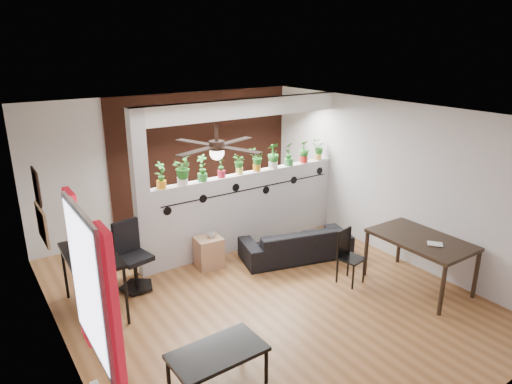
% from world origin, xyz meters
% --- Properties ---
extents(room_shell, '(6.30, 7.10, 2.90)m').
position_xyz_m(room_shell, '(0.00, 0.00, 1.30)').
color(room_shell, brown).
rests_on(room_shell, ground).
extents(partition_wall, '(3.60, 0.18, 1.35)m').
position_xyz_m(partition_wall, '(0.80, 1.50, 0.68)').
color(partition_wall, '#BCBCC1').
rests_on(partition_wall, ground).
extents(ceiling_header, '(3.60, 0.18, 0.30)m').
position_xyz_m(ceiling_header, '(0.80, 1.50, 2.45)').
color(ceiling_header, white).
rests_on(ceiling_header, room_shell).
extents(pier_column, '(0.22, 0.20, 2.60)m').
position_xyz_m(pier_column, '(-1.11, 1.50, 1.30)').
color(pier_column, '#BCBCC1').
rests_on(pier_column, ground).
extents(brick_panel, '(3.90, 0.05, 2.60)m').
position_xyz_m(brick_panel, '(0.80, 2.97, 1.30)').
color(brick_panel, brown).
rests_on(brick_panel, ground).
extents(vine_decal, '(3.31, 0.01, 0.30)m').
position_xyz_m(vine_decal, '(0.80, 1.40, 1.08)').
color(vine_decal, black).
rests_on(vine_decal, partition_wall).
extents(window_assembly, '(0.09, 1.30, 1.55)m').
position_xyz_m(window_assembly, '(-2.56, -1.20, 1.51)').
color(window_assembly, white).
rests_on(window_assembly, room_shell).
extents(corkboard, '(0.03, 0.60, 0.45)m').
position_xyz_m(corkboard, '(-2.58, 0.95, 1.35)').
color(corkboard, '#967048').
rests_on(corkboard, room_shell).
extents(framed_art, '(0.03, 0.34, 0.44)m').
position_xyz_m(framed_art, '(-2.58, 0.90, 1.85)').
color(framed_art, '#8C7259').
rests_on(framed_art, room_shell).
extents(ceiling_fan, '(1.19, 1.19, 0.43)m').
position_xyz_m(ceiling_fan, '(-0.80, -0.30, 2.31)').
color(ceiling_fan, black).
rests_on(ceiling_fan, room_shell).
extents(potted_plant_0, '(0.25, 0.23, 0.42)m').
position_xyz_m(potted_plant_0, '(-0.78, 1.50, 1.57)').
color(potted_plant_0, orange).
rests_on(potted_plant_0, partition_wall).
extents(potted_plant_1, '(0.29, 0.31, 0.46)m').
position_xyz_m(potted_plant_1, '(-0.43, 1.50, 1.60)').
color(potted_plant_1, silver).
rests_on(potted_plant_1, partition_wall).
extents(potted_plant_2, '(0.26, 0.28, 0.43)m').
position_xyz_m(potted_plant_2, '(-0.08, 1.50, 1.58)').
color(potted_plant_2, '#2E7E2D').
rests_on(potted_plant_2, partition_wall).
extents(potted_plant_3, '(0.16, 0.19, 0.38)m').
position_xyz_m(potted_plant_3, '(0.27, 1.50, 1.55)').
color(potted_plant_3, red).
rests_on(potted_plant_3, partition_wall).
extents(potted_plant_4, '(0.14, 0.17, 0.36)m').
position_xyz_m(potted_plant_4, '(0.62, 1.50, 1.54)').
color(potted_plant_4, '#DDCE4E').
rests_on(potted_plant_4, partition_wall).
extents(potted_plant_5, '(0.21, 0.18, 0.38)m').
position_xyz_m(potted_plant_5, '(0.98, 1.50, 1.56)').
color(potted_plant_5, orange).
rests_on(potted_plant_5, partition_wall).
extents(potted_plant_6, '(0.24, 0.19, 0.45)m').
position_xyz_m(potted_plant_6, '(1.33, 1.50, 1.59)').
color(potted_plant_6, white).
rests_on(potted_plant_6, partition_wall).
extents(potted_plant_7, '(0.26, 0.23, 0.43)m').
position_xyz_m(potted_plant_7, '(1.68, 1.50, 1.58)').
color(potted_plant_7, '#2F8338').
rests_on(potted_plant_7, partition_wall).
extents(potted_plant_8, '(0.24, 0.20, 0.42)m').
position_xyz_m(potted_plant_8, '(2.03, 1.50, 1.57)').
color(potted_plant_8, red).
rests_on(potted_plant_8, partition_wall).
extents(potted_plant_9, '(0.24, 0.23, 0.38)m').
position_xyz_m(potted_plant_9, '(2.38, 1.50, 1.55)').
color(potted_plant_9, '#EBB253').
rests_on(potted_plant_9, partition_wall).
extents(sofa, '(1.87, 1.11, 0.51)m').
position_xyz_m(sofa, '(1.19, 0.63, 0.26)').
color(sofa, black).
rests_on(sofa, ground).
extents(cube_shelf, '(0.44, 0.40, 0.50)m').
position_xyz_m(cube_shelf, '(-0.19, 1.16, 0.25)').
color(cube_shelf, '#A27555').
rests_on(cube_shelf, ground).
extents(cup, '(0.14, 0.14, 0.09)m').
position_xyz_m(cup, '(-0.14, 1.16, 0.55)').
color(cup, gray).
rests_on(cup, cube_shelf).
extents(computer_desk, '(0.65, 1.19, 0.85)m').
position_xyz_m(computer_desk, '(-2.07, 0.88, 0.77)').
color(computer_desk, black).
rests_on(computer_desk, ground).
extents(monitor, '(0.35, 0.13, 0.20)m').
position_xyz_m(monitor, '(-2.07, 1.03, 0.95)').
color(monitor, black).
rests_on(monitor, computer_desk).
extents(office_chair, '(0.53, 0.53, 1.02)m').
position_xyz_m(office_chair, '(-1.43, 1.17, 0.45)').
color(office_chair, black).
rests_on(office_chair, ground).
extents(dining_table, '(0.86, 1.42, 0.78)m').
position_xyz_m(dining_table, '(2.09, -1.13, 0.69)').
color(dining_table, black).
rests_on(dining_table, ground).
extents(book, '(0.25, 0.25, 0.02)m').
position_xyz_m(book, '(1.99, -1.43, 0.79)').
color(book, gray).
rests_on(book, dining_table).
extents(folding_chair, '(0.39, 0.39, 0.83)m').
position_xyz_m(folding_chair, '(1.31, -0.43, 0.49)').
color(folding_chair, black).
rests_on(folding_chair, ground).
extents(coffee_table, '(1.00, 0.57, 0.46)m').
position_xyz_m(coffee_table, '(-1.43, -1.32, 0.41)').
color(coffee_table, black).
rests_on(coffee_table, ground).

